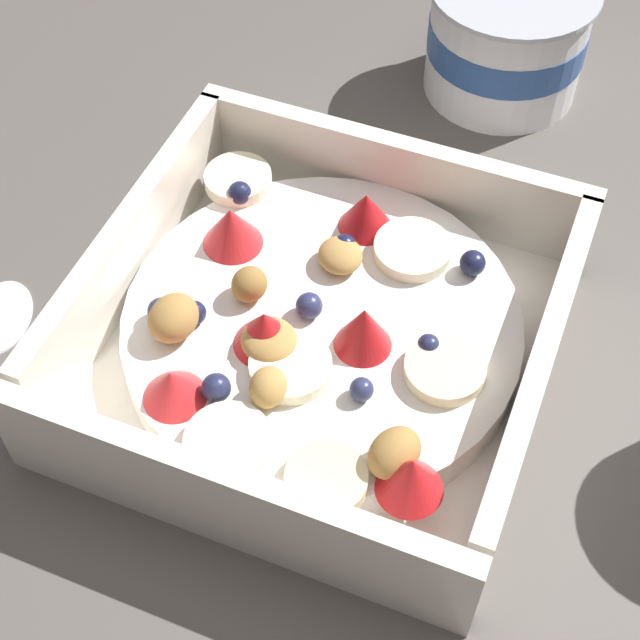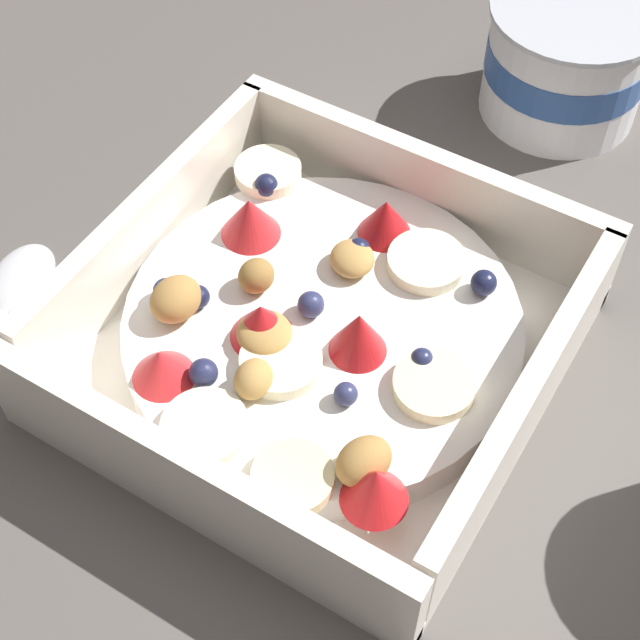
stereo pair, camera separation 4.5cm
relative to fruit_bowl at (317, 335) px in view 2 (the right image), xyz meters
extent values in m
plane|color=#56514C|center=(0.02, 0.00, -0.02)|extent=(2.40, 2.40, 0.00)
cube|color=white|center=(0.00, 0.00, -0.02)|extent=(0.21, 0.21, 0.01)
cube|color=white|center=(0.00, -0.10, 0.01)|extent=(0.21, 0.01, 0.06)
cube|color=white|center=(0.00, 0.10, 0.01)|extent=(0.21, 0.01, 0.06)
cube|color=white|center=(-0.10, 0.00, 0.01)|extent=(0.01, 0.19, 0.06)
cube|color=white|center=(0.10, 0.00, 0.01)|extent=(0.01, 0.19, 0.06)
cylinder|color=white|center=(0.00, 0.00, 0.00)|extent=(0.19, 0.19, 0.02)
cylinder|color=#F7EFC6|center=(-0.07, 0.07, 0.01)|extent=(0.05, 0.05, 0.01)
cylinder|color=#F7EFC6|center=(0.03, 0.06, 0.01)|extent=(0.04, 0.04, 0.01)
cylinder|color=#F4EAB7|center=(0.06, 0.00, 0.01)|extent=(0.04, 0.04, 0.01)
cylinder|color=#F7EFC6|center=(0.00, -0.03, 0.01)|extent=(0.04, 0.04, 0.01)
cylinder|color=beige|center=(0.03, -0.07, 0.01)|extent=(0.04, 0.04, 0.01)
cylinder|color=#F7EFC6|center=(-0.01, -0.07, 0.01)|extent=(0.05, 0.05, 0.01)
cone|color=red|center=(-0.04, -0.06, 0.02)|extent=(0.03, 0.03, 0.02)
cone|color=red|center=(0.00, 0.07, 0.02)|extent=(0.04, 0.04, 0.02)
cone|color=red|center=(0.02, 0.00, 0.02)|extent=(0.04, 0.04, 0.03)
cone|color=red|center=(0.07, -0.06, 0.02)|extent=(0.04, 0.04, 0.02)
cone|color=red|center=(-0.02, -0.02, 0.02)|extent=(0.04, 0.04, 0.02)
cone|color=red|center=(-0.06, 0.03, 0.02)|extent=(0.04, 0.04, 0.02)
sphere|color=#23284C|center=(-0.03, -0.05, 0.01)|extent=(0.01, 0.01, 0.01)
sphere|color=#23284C|center=(0.05, 0.00, 0.01)|extent=(0.01, 0.01, 0.01)
sphere|color=#191E3D|center=(0.00, 0.04, 0.01)|extent=(0.01, 0.01, 0.01)
sphere|color=#191E3D|center=(-0.07, 0.06, 0.01)|extent=(0.01, 0.01, 0.01)
sphere|color=navy|center=(-0.01, 0.01, 0.01)|extent=(0.01, 0.01, 0.01)
sphere|color=#23284C|center=(-0.07, -0.02, 0.01)|extent=(0.01, 0.01, 0.01)
sphere|color=#191E3D|center=(0.06, 0.06, 0.01)|extent=(0.01, 0.01, 0.01)
sphere|color=navy|center=(0.03, -0.03, 0.01)|extent=(0.01, 0.01, 0.01)
sphere|color=#191E3D|center=(-0.05, -0.02, 0.01)|extent=(0.01, 0.01, 0.01)
ellipsoid|color=tan|center=(0.00, 0.04, 0.01)|extent=(0.03, 0.03, 0.01)
ellipsoid|color=tan|center=(-0.02, -0.02, 0.01)|extent=(0.03, 0.03, 0.01)
ellipsoid|color=#AD7F42|center=(0.06, -0.06, 0.02)|extent=(0.03, 0.03, 0.02)
ellipsoid|color=olive|center=(-0.04, 0.01, 0.02)|extent=(0.02, 0.02, 0.02)
ellipsoid|color=#AD7F42|center=(-0.06, -0.03, 0.02)|extent=(0.02, 0.03, 0.02)
ellipsoid|color=tan|center=(0.00, -0.05, 0.02)|extent=(0.02, 0.02, 0.02)
ellipsoid|color=silver|center=(-0.16, -0.04, -0.02)|extent=(0.05, 0.06, 0.01)
cylinder|color=white|center=(0.03, 0.23, 0.01)|extent=(0.09, 0.09, 0.07)
cylinder|color=#2D5193|center=(0.03, 0.23, 0.02)|extent=(0.09, 0.09, 0.02)
cylinder|color=#B7BCC6|center=(0.03, 0.23, 0.05)|extent=(0.10, 0.10, 0.00)
camera|label=1|loc=(0.10, -0.25, 0.36)|focal=54.69mm
camera|label=2|loc=(0.14, -0.23, 0.36)|focal=54.69mm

